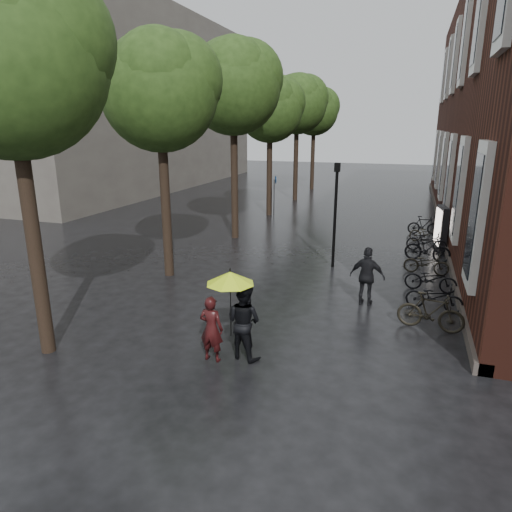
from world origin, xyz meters
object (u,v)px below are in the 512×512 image
at_px(ad_lightbox, 441,228).
at_px(person_black, 244,321).
at_px(parked_bicycles, 428,258).
at_px(lamp_post, 336,205).
at_px(pedestrian_walking, 367,276).
at_px(person_burgundy, 211,329).

bearing_deg(ad_lightbox, person_black, -121.13).
distance_m(parked_bicycles, lamp_post, 3.96).
xyz_separation_m(parked_bicycles, ad_lightbox, (0.55, 3.25, 0.48)).
bearing_deg(lamp_post, parked_bicycles, 13.45).
bearing_deg(pedestrian_walking, lamp_post, -58.93).
bearing_deg(parked_bicycles, person_burgundy, -118.66).
height_order(pedestrian_walking, parked_bicycles, pedestrian_walking).
bearing_deg(parked_bicycles, person_black, -116.28).
xyz_separation_m(person_black, parked_bicycles, (4.16, 8.42, -0.44)).
relative_size(pedestrian_walking, ad_lightbox, 0.95).
distance_m(person_black, parked_bicycles, 9.40).
bearing_deg(parked_bicycles, lamp_post, -166.55).
xyz_separation_m(person_black, ad_lightbox, (4.71, 11.66, 0.05)).
bearing_deg(parked_bicycles, ad_lightbox, 80.41).
relative_size(person_black, pedestrian_walking, 1.01).
bearing_deg(person_black, parked_bicycles, -99.63).
relative_size(person_burgundy, parked_bicycles, 0.13).
relative_size(person_burgundy, lamp_post, 0.40).
xyz_separation_m(person_black, lamp_post, (0.78, 7.61, 1.46)).
height_order(person_black, pedestrian_walking, person_black).
relative_size(pedestrian_walking, parked_bicycles, 0.14).
xyz_separation_m(person_burgundy, person_black, (0.64, 0.36, 0.12)).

